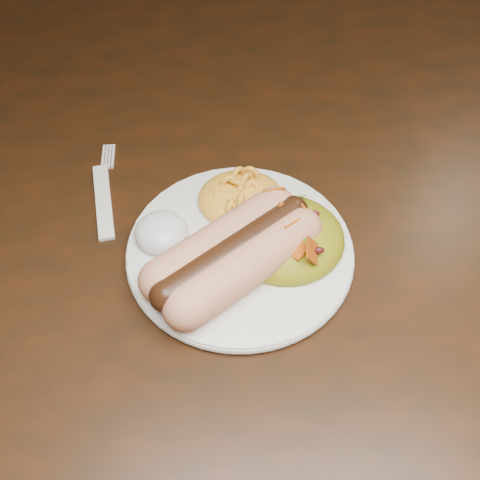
{
  "coord_description": "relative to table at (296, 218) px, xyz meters",
  "views": [
    {
      "loc": [
        -0.1,
        -0.43,
        1.17
      ],
      "look_at": [
        -0.08,
        -0.12,
        0.77
      ],
      "focal_mm": 42.0,
      "sensor_mm": 36.0,
      "label": 1
    }
  ],
  "objects": [
    {
      "name": "hotdog",
      "position": [
        -0.08,
        -0.14,
        0.12
      ],
      "size": [
        0.13,
        0.14,
        0.04
      ],
      "rotation": [
        0.0,
        0.0,
        0.62
      ],
      "color": "tan",
      "rests_on": "plate"
    },
    {
      "name": "table",
      "position": [
        0.0,
        0.0,
        0.0
      ],
      "size": [
        1.6,
        0.9,
        0.75
      ],
      "color": "#331608",
      "rests_on": "floor"
    },
    {
      "name": "fork",
      "position": [
        -0.21,
        -0.04,
        0.09
      ],
      "size": [
        0.04,
        0.15,
        0.0
      ],
      "primitive_type": "cube",
      "rotation": [
        0.0,
        0.0,
        0.14
      ],
      "color": "silver",
      "rests_on": "table"
    },
    {
      "name": "taco_salad",
      "position": [
        -0.03,
        -0.12,
        0.12
      ],
      "size": [
        0.11,
        0.1,
        0.05
      ],
      "rotation": [
        0.0,
        0.0,
        -0.22
      ],
      "color": "#AB6E06",
      "rests_on": "plate"
    },
    {
      "name": "sour_cream",
      "position": [
        -0.15,
        -0.1,
        0.12
      ],
      "size": [
        0.06,
        0.06,
        0.03
      ],
      "primitive_type": "ellipsoid",
      "rotation": [
        0.0,
        0.0,
        0.33
      ],
      "color": "silver",
      "rests_on": "plate"
    },
    {
      "name": "floor",
      "position": [
        0.0,
        0.0,
        -0.66
      ],
      "size": [
        4.0,
        4.0,
        0.0
      ],
      "primitive_type": "plane",
      "color": "brown",
      "rests_on": "ground"
    },
    {
      "name": "mac_and_cheese",
      "position": [
        -0.07,
        -0.06,
        0.12
      ],
      "size": [
        0.11,
        0.1,
        0.03
      ],
      "primitive_type": "ellipsoid",
      "rotation": [
        0.0,
        0.0,
        -0.42
      ],
      "color": "yellow",
      "rests_on": "plate"
    },
    {
      "name": "plate",
      "position": [
        -0.08,
        -0.12,
        0.1
      ],
      "size": [
        0.23,
        0.23,
        0.01
      ],
      "primitive_type": "cylinder",
      "rotation": [
        0.0,
        0.0,
        0.14
      ],
      "color": "white",
      "rests_on": "table"
    }
  ]
}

